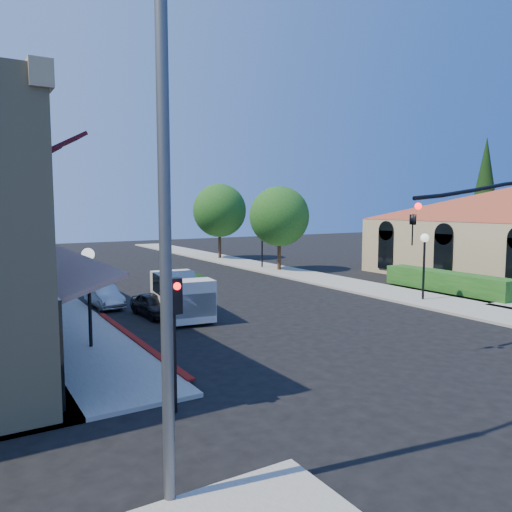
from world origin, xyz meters
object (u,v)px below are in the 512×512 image
parked_car_d (61,270)px  parked_car_a (153,305)px  street_tree_a (279,216)px  lamppost_right_near (424,250)px  parked_car_b (104,296)px  parked_car_c (85,272)px  lamppost_left_far (33,245)px  lamppost_right_far (262,234)px  street_tree_b (219,211)px  secondary_signal (175,320)px  lamppost_left_near (89,272)px  conifer_far (485,190)px  cobra_streetlight (185,190)px  white_van (181,293)px

parked_car_d → parked_car_a: bearing=-76.9°
street_tree_a → lamppost_right_near: 14.08m
parked_car_b → parked_car_c: bearing=80.6°
lamppost_left_far → lamppost_right_far: bearing=6.7°
street_tree_a → lamppost_left_far: 17.36m
parked_car_b → parked_car_d: size_ratio=0.84×
street_tree_a → parked_car_b: bearing=-155.6°
street_tree_a → street_tree_b: (0.00, 10.00, 0.35)m
secondary_signal → lamppost_right_near: size_ratio=0.93×
parked_car_b → parked_car_a: bearing=-69.4°
lamppost_left_near → lamppost_right_far: same height
conifer_far → parked_car_d: bearing=165.6°
lamppost_right_far → parked_car_a: (-13.30, -12.00, -2.21)m
street_tree_a → parked_car_a: size_ratio=2.10×
lamppost_right_far → parked_car_b: 17.28m
lamppost_left_far → parked_car_b: lamppost_left_far is taller
cobra_streetlight → lamppost_right_far: (17.65, 26.00, -2.53)m
lamppost_right_near → parked_car_a: bearing=163.3°
street_tree_b → lamppost_right_far: street_tree_b is taller
street_tree_b → parked_car_c: street_tree_b is taller
lamppost_left_near → conifer_far: bearing=15.3°
parked_car_a → parked_car_b: (-1.40, 3.19, 0.01)m
parked_car_a → parked_car_d: parked_car_d is taller
conifer_far → parked_car_c: size_ratio=2.32×
lamppost_right_near → white_van: 12.79m
parked_car_c → secondary_signal: bearing=-97.4°
parked_car_d → lamppost_right_far: bearing=-3.0°
parked_car_b → lamppost_right_far: bearing=27.9°
conifer_far → parked_car_b: (-34.20, -2.81, -5.82)m
conifer_far → lamppost_left_far: size_ratio=3.08×
street_tree_b → parked_car_d: 16.38m
parked_car_a → lamppost_left_far: bearing=105.9°
street_tree_a → parked_car_a: (-13.60, -10.00, -3.67)m
secondary_signal → parked_car_c: (2.76, 22.41, -1.63)m
cobra_streetlight → lamppost_left_near: size_ratio=2.61×
lamppost_left_near → parked_car_a: bearing=47.2°
parked_car_b → street_tree_a: bearing=21.4°
cobra_streetlight → street_tree_b: bearing=62.2°
parked_car_a → parked_car_c: bearing=87.7°
parked_car_a → parked_car_c: 11.83m
street_tree_b → parked_car_b: street_tree_b is taller
lamppost_left_near → street_tree_a: bearing=39.0°
street_tree_a → cobra_streetlight: size_ratio=0.70×
conifer_far → street_tree_b: bearing=143.9°
street_tree_b → lamppost_right_near: bearing=-90.7°
lamppost_right_far → parked_car_b: (-14.70, -8.81, -2.20)m
street_tree_b → parked_car_b: bearing=-131.7°
lamppost_right_far → lamppost_right_near: bearing=-90.0°
lamppost_left_far → lamppost_right_near: (17.00, -14.00, 0.00)m
parked_car_d → cobra_streetlight: bearing=-88.1°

